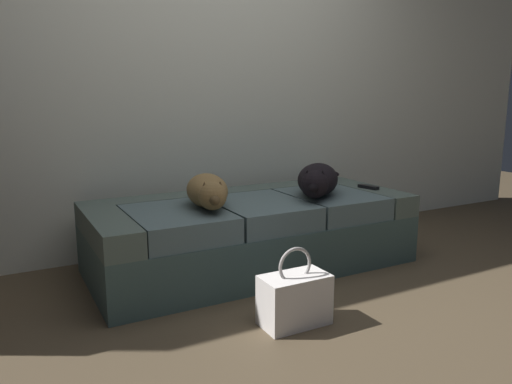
{
  "coord_description": "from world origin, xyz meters",
  "views": [
    {
      "loc": [
        -1.38,
        -1.62,
        1.06
      ],
      "look_at": [
        0.0,
        0.92,
        0.49
      ],
      "focal_mm": 34.22,
      "sensor_mm": 36.0,
      "label": 1
    }
  ],
  "objects": [
    {
      "name": "dog_dark",
      "position": [
        0.39,
        0.84,
        0.54
      ],
      "size": [
        0.48,
        0.52,
        0.2
      ],
      "color": "black",
      "rests_on": "couch"
    },
    {
      "name": "back_wall",
      "position": [
        0.0,
        1.59,
        1.4
      ],
      "size": [
        6.4,
        0.1,
        2.8
      ],
      "primitive_type": "cube",
      "color": "silver",
      "rests_on": "ground"
    },
    {
      "name": "dog_tan",
      "position": [
        -0.33,
        0.88,
        0.53
      ],
      "size": [
        0.32,
        0.54,
        0.19
      ],
      "color": "olive",
      "rests_on": "couch"
    },
    {
      "name": "ground_plane",
      "position": [
        0.0,
        0.0,
        0.0
      ],
      "size": [
        10.0,
        10.0,
        0.0
      ],
      "primitive_type": "plane",
      "color": "#4E402D"
    },
    {
      "name": "couch",
      "position": [
        0.0,
        0.97,
        0.22
      ],
      "size": [
        1.97,
        0.85,
        0.44
      ],
      "color": "#3C5350",
      "rests_on": "ground"
    },
    {
      "name": "handbag",
      "position": [
        -0.2,
        0.17,
        0.13
      ],
      "size": [
        0.32,
        0.18,
        0.38
      ],
      "color": "white",
      "rests_on": "ground"
    },
    {
      "name": "tv_remote",
      "position": [
        0.85,
        0.89,
        0.45
      ],
      "size": [
        0.07,
        0.16,
        0.02
      ],
      "primitive_type": "cube",
      "rotation": [
        0.0,
        0.0,
        0.21
      ],
      "color": "black",
      "rests_on": "couch"
    }
  ]
}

